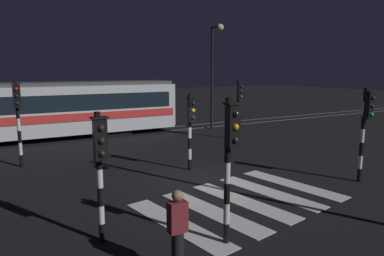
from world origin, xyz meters
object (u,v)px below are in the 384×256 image
object	(u,v)px
traffic_light_corner_far_left	(18,111)
tram	(20,111)
traffic_light_median_centre	(191,121)
traffic_light_corner_near_left	(100,159)
traffic_light_corner_near_right	(366,121)
traffic_light_kerb_mid_left	(230,150)
pedestrian_waiting_at_kerb	(178,232)
street_lamp_trackside_right	(214,64)
traffic_light_corner_far_right	(239,101)

from	to	relation	value
traffic_light_corner_far_left	tram	bearing A→B (deg)	85.08
traffic_light_median_centre	traffic_light_corner_near_left	bearing A→B (deg)	-138.31
traffic_light_median_centre	traffic_light_corner_near_right	bearing A→B (deg)	-43.80
traffic_light_corner_far_left	traffic_light_median_centre	bearing A→B (deg)	-33.56
traffic_light_median_centre	tram	world-z (taller)	tram
traffic_light_kerb_mid_left	traffic_light_corner_near_left	bearing A→B (deg)	148.33
traffic_light_kerb_mid_left	traffic_light_corner_near_right	xyz separation A→B (m)	(6.76, 1.39, -0.01)
traffic_light_corner_near_left	traffic_light_corner_near_right	distance (m)	9.20
traffic_light_kerb_mid_left	pedestrian_waiting_at_kerb	bearing A→B (deg)	-162.64
street_lamp_trackside_right	traffic_light_median_centre	bearing A→B (deg)	-128.41
traffic_light_median_centre	pedestrian_waiting_at_kerb	xyz separation A→B (m)	(-3.82, -6.18, -1.10)
traffic_light_corner_far_left	traffic_light_median_centre	size ratio (longest dim) A/B	1.17
traffic_light_kerb_mid_left	tram	world-z (taller)	tram
traffic_light_corner_far_right	tram	distance (m)	11.97
traffic_light_corner_near_left	traffic_light_corner_far_left	xyz separation A→B (m)	(-1.05, 8.01, 0.32)
traffic_light_corner_far_left	traffic_light_corner_near_left	bearing A→B (deg)	-82.52
pedestrian_waiting_at_kerb	traffic_light_corner_near_right	bearing A→B (deg)	12.69
traffic_light_corner_near_left	traffic_light_corner_near_right	bearing A→B (deg)	-0.73
traffic_light_kerb_mid_left	traffic_light_corner_near_right	world-z (taller)	traffic_light_kerb_mid_left
tram	pedestrian_waiting_at_kerb	xyz separation A→B (m)	(1.46, -15.58, -0.88)
traffic_light_median_centre	traffic_light_corner_near_right	world-z (taller)	traffic_light_corner_near_right
traffic_light_kerb_mid_left	traffic_light_corner_near_left	world-z (taller)	traffic_light_kerb_mid_left
traffic_light_corner_far_right	traffic_light_median_centre	world-z (taller)	traffic_light_corner_far_right
pedestrian_waiting_at_kerb	traffic_light_median_centre	bearing A→B (deg)	58.28
traffic_light_kerb_mid_left	street_lamp_trackside_right	size ratio (longest dim) A/B	0.49
traffic_light_corner_far_right	traffic_light_corner_near_left	bearing A→B (deg)	-140.71
traffic_light_median_centre	traffic_light_corner_near_right	size ratio (longest dim) A/B	0.90
traffic_light_kerb_mid_left	traffic_light_corner_near_right	size ratio (longest dim) A/B	1.01
street_lamp_trackside_right	traffic_light_corner_near_left	bearing A→B (deg)	-132.20
traffic_light_corner_far_left	street_lamp_trackside_right	size ratio (longest dim) A/B	0.52
traffic_light_corner_far_right	pedestrian_waiting_at_kerb	size ratio (longest dim) A/B	1.96
tram	traffic_light_corner_far_left	bearing A→B (deg)	-94.92
traffic_light_corner_near_right	tram	world-z (taller)	tram
traffic_light_corner_far_left	traffic_light_corner_near_right	size ratio (longest dim) A/B	1.06
traffic_light_corner_far_left	pedestrian_waiting_at_kerb	size ratio (longest dim) A/B	2.05
traffic_light_corner_far_right	traffic_light_corner_near_right	world-z (taller)	traffic_light_corner_far_right
traffic_light_corner_far_left	street_lamp_trackside_right	bearing A→B (deg)	18.91
pedestrian_waiting_at_kerb	street_lamp_trackside_right	bearing A→B (deg)	54.38
traffic_light_corner_near_right	street_lamp_trackside_right	size ratio (longest dim) A/B	0.49
traffic_light_kerb_mid_left	traffic_light_corner_far_right	xyz separation A→B (m)	(7.74, 9.82, 0.01)
traffic_light_corner_near_left	pedestrian_waiting_at_kerb	bearing A→B (deg)	-65.98
traffic_light_corner_near_right	pedestrian_waiting_at_kerb	size ratio (longest dim) A/B	1.94
traffic_light_corner_far_left	traffic_light_corner_near_right	xyz separation A→B (m)	(10.24, -8.12, -0.13)
traffic_light_corner_near_left	traffic_light_kerb_mid_left	bearing A→B (deg)	-31.67
traffic_light_corner_near_right	pedestrian_waiting_at_kerb	bearing A→B (deg)	-167.31
traffic_light_corner_near_left	street_lamp_trackside_right	world-z (taller)	street_lamp_trackside_right
traffic_light_median_centre	traffic_light_corner_near_right	xyz separation A→B (m)	(4.49, -4.31, 0.21)
traffic_light_kerb_mid_left	traffic_light_corner_near_left	distance (m)	2.87
traffic_light_corner_far_left	traffic_light_corner_far_right	bearing A→B (deg)	1.62
traffic_light_corner_near_right	street_lamp_trackside_right	distance (m)	12.57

